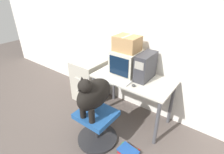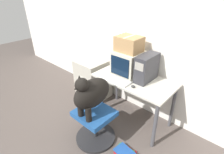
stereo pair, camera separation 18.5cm
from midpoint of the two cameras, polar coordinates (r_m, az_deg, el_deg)
The scene contains 12 objects.
ground_plane at distance 2.85m, azimuth 4.39°, elevation -16.49°, with size 12.00×12.00×0.00m, color #564C47.
wall_back at distance 2.71m, azimuth 14.68°, elevation 12.39°, with size 8.00×0.05×2.60m.
desk at distance 2.66m, azimuth 9.07°, elevation -2.68°, with size 1.20×0.63×0.76m.
crt_monitor at distance 2.68m, azimuth 7.23°, elevation 4.67°, with size 0.40×0.41×0.36m.
pc_tower at distance 2.53m, azimuth 13.35°, elevation 2.91°, with size 0.18×0.41×0.39m.
keyboard at distance 2.53m, azimuth 3.33°, elevation -0.86°, with size 0.46×0.17×0.03m.
computer_mouse at distance 2.38m, azimuth 9.10°, elevation -3.11°, with size 0.06×0.04×0.04m.
office_chair at distance 2.54m, azimuth -3.40°, elevation -15.36°, with size 0.57×0.57×0.49m.
dog at distance 2.18m, azimuth -4.39°, elevation -5.38°, with size 0.28×0.54×0.60m.
filing_cabinet at distance 3.34m, azimuth -4.52°, elevation -0.72°, with size 0.51×0.55×0.78m.
cardboard_box at distance 2.58m, azimuth 7.67°, elevation 10.63°, with size 0.36×0.29×0.22m.
book_stack_floor at distance 2.53m, azimuth 6.42°, elevation -23.15°, with size 0.28×0.24×0.06m.
Camera 2 is at (1.26, -1.58, 2.00)m, focal length 28.00 mm.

